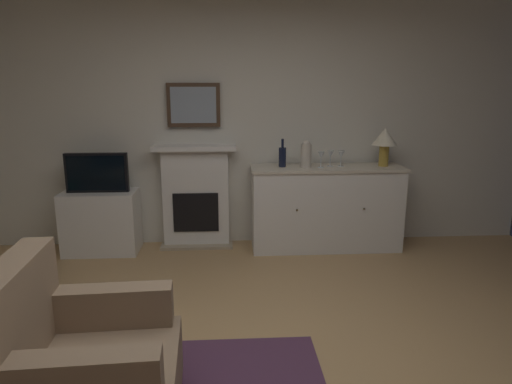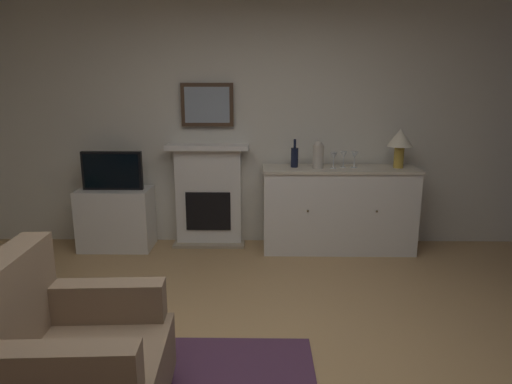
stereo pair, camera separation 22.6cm
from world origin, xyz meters
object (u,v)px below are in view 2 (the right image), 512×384
object	(u,v)px
wine_bottle	(295,157)
wine_glass_left	(334,157)
fireplace_unit	(209,195)
tv_set	(112,171)
table_lamp	(400,141)
wine_glass_center	(344,156)
armchair	(69,358)
framed_picture	(207,105)
wine_glass_right	(355,156)
vase_decorative	(318,155)
sideboard_cabinet	(338,209)
tv_cabinet	(116,219)

from	to	relation	value
wine_bottle	wine_glass_left	bearing A→B (deg)	-10.34
fireplace_unit	tv_set	size ratio (longest dim) A/B	1.77
table_lamp	fireplace_unit	bearing A→B (deg)	174.87
wine_glass_center	armchair	world-z (taller)	wine_glass_center
fireplace_unit	wine_glass_left	size ratio (longest dim) A/B	6.67
wine_bottle	tv_set	bearing A→B (deg)	-179.03
wine_bottle	armchair	distance (m)	2.99
framed_picture	wine_glass_right	xyz separation A→B (m)	(1.52, -0.22, -0.50)
armchair	wine_glass_right	bearing A→B (deg)	54.02
fireplace_unit	framed_picture	world-z (taller)	framed_picture
framed_picture	table_lamp	distance (m)	2.01
vase_decorative	wine_glass_left	bearing A→B (deg)	0.92
tv_set	fireplace_unit	bearing A→B (deg)	10.77
wine_glass_right	armchair	distance (m)	3.28
sideboard_cabinet	tv_cabinet	xyz separation A→B (m)	(-2.35, 0.02, -0.12)
table_lamp	tv_cabinet	world-z (taller)	table_lamp
sideboard_cabinet	vase_decorative	xyz separation A→B (m)	(-0.23, -0.05, 0.58)
wine_glass_center	tv_set	world-z (taller)	wine_glass_center
wine_glass_right	sideboard_cabinet	bearing A→B (deg)	-179.74
fireplace_unit	wine_glass_right	world-z (taller)	fireplace_unit
sideboard_cabinet	table_lamp	distance (m)	0.93
wine_glass_right	tv_cabinet	distance (m)	2.59
tv_set	framed_picture	bearing A→B (deg)	13.31
wine_glass_left	tv_cabinet	world-z (taller)	wine_glass_left
wine_glass_left	wine_glass_center	distance (m)	0.13
wine_bottle	vase_decorative	size ratio (longest dim) A/B	1.03
framed_picture	vase_decorative	world-z (taller)	framed_picture
table_lamp	vase_decorative	world-z (taller)	table_lamp
wine_bottle	wine_glass_center	size ratio (longest dim) A/B	1.76
wine_bottle	wine_glass_left	xyz separation A→B (m)	(0.39, -0.07, 0.01)
sideboard_cabinet	table_lamp	world-z (taller)	table_lamp
wine_glass_left	vase_decorative	size ratio (longest dim) A/B	0.59
wine_glass_right	tv_cabinet	bearing A→B (deg)	179.67
wine_bottle	vase_decorative	bearing A→B (deg)	-17.47
sideboard_cabinet	wine_bottle	xyz separation A→B (m)	(-0.47, 0.02, 0.55)
tv_cabinet	framed_picture	bearing A→B (deg)	12.01
wine_bottle	vase_decorative	distance (m)	0.25
wine_bottle	sideboard_cabinet	bearing A→B (deg)	-2.89
wine_glass_right	tv_set	world-z (taller)	wine_glass_right
tv_set	armchair	size ratio (longest dim) A/B	0.67
wine_bottle	vase_decorative	world-z (taller)	wine_bottle
wine_bottle	table_lamp	bearing A→B (deg)	-1.28
wine_glass_center	tv_cabinet	xyz separation A→B (m)	(-2.39, 0.00, -0.68)
fireplace_unit	tv_cabinet	bearing A→B (deg)	-170.55
wine_glass_left	armchair	distance (m)	3.12
tv_set	sideboard_cabinet	bearing A→B (deg)	0.20
fireplace_unit	sideboard_cabinet	size ratio (longest dim) A/B	0.69
fireplace_unit	wine_glass_right	distance (m)	1.60
tv_cabinet	armchair	size ratio (longest dim) A/B	0.82
wine_glass_center	wine_glass_right	xyz separation A→B (m)	(0.11, -0.01, 0.00)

